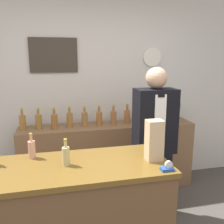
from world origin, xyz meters
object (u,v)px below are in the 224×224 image
at_px(potted_plant, 169,107).
at_px(tape_dispenser, 168,167).
at_px(shopkeeper, 154,146).
at_px(paper_bag, 154,140).

height_order(potted_plant, tape_dispenser, potted_plant).
relative_size(shopkeeper, potted_plant, 4.54).
relative_size(shopkeeper, paper_bag, 5.16).
height_order(paper_bag, tape_dispenser, paper_bag).
height_order(shopkeeper, paper_bag, shopkeeper).
distance_m(potted_plant, tape_dispenser, 1.73).
bearing_deg(shopkeeper, tape_dispenser, -106.45).
relative_size(paper_bag, tape_dispenser, 3.61).
bearing_deg(potted_plant, paper_bag, -120.19).
distance_m(shopkeeper, potted_plant, 0.92).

